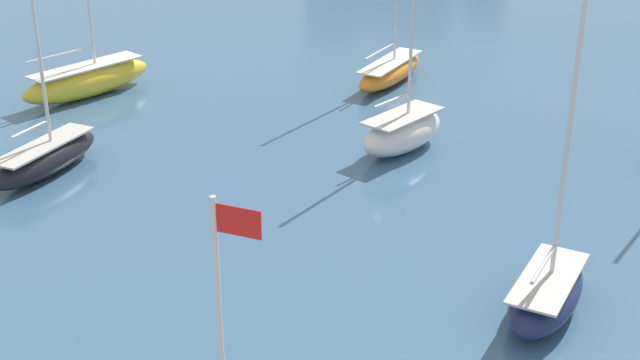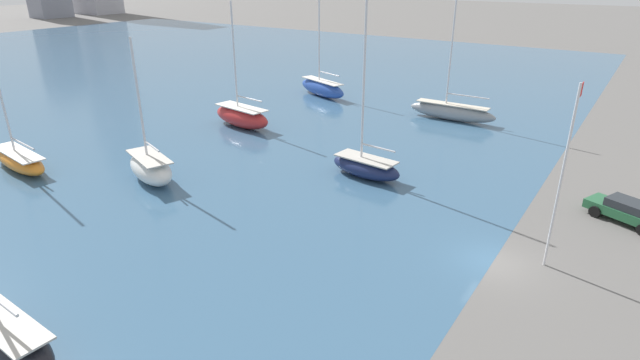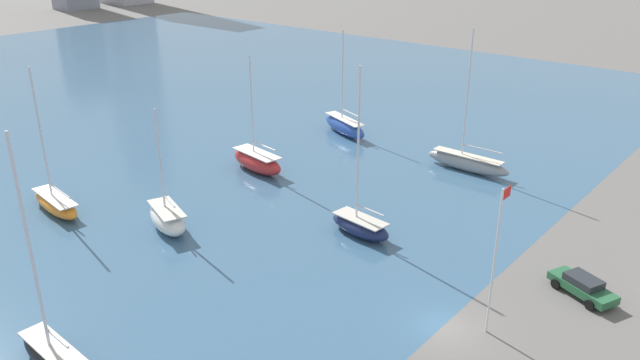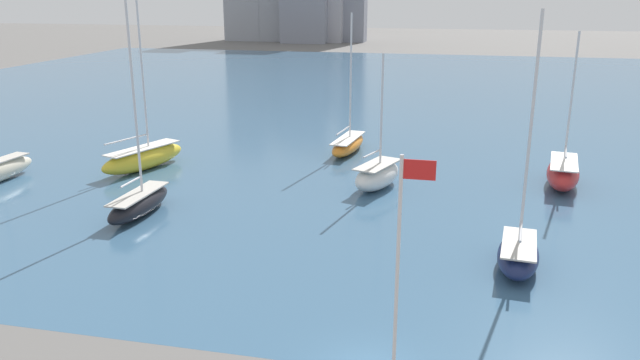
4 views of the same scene
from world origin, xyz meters
name	(u,v)px [view 3 (image 3 of 4)]	position (x,y,z in m)	size (l,w,h in m)	color
ground_plane	(443,326)	(0.00, 0.00, 0.00)	(500.00, 500.00, 0.00)	#605E5B
flag_pole	(495,257)	(1.39, -2.47, 5.65)	(1.24, 0.14, 10.35)	silver
sailboat_red	(257,161)	(11.95, 29.82, 1.16)	(3.59, 7.92, 12.61)	#B72828
sailboat_blue	(344,126)	(28.17, 30.41, 1.15)	(4.89, 8.96, 13.14)	#284CA8
sailboat_orange	(56,203)	(-7.46, 36.94, 0.90)	(3.07, 8.43, 13.62)	orange
sailboat_gray	(467,162)	(26.76, 12.34, 1.04)	(1.86, 9.74, 15.34)	gray
sailboat_black	(55,357)	(-19.01, 15.65, 1.00)	(2.29, 7.59, 15.13)	black
sailboat_navy	(360,225)	(7.07, 12.23, 0.97)	(2.95, 6.35, 14.76)	#19234C
sailboat_white	(168,218)	(-3.03, 25.81, 1.13)	(4.38, 6.63, 10.98)	white
parked_sedan_green	(583,286)	(9.78, -5.82, 0.82)	(3.65, 5.33, 1.54)	#235B38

